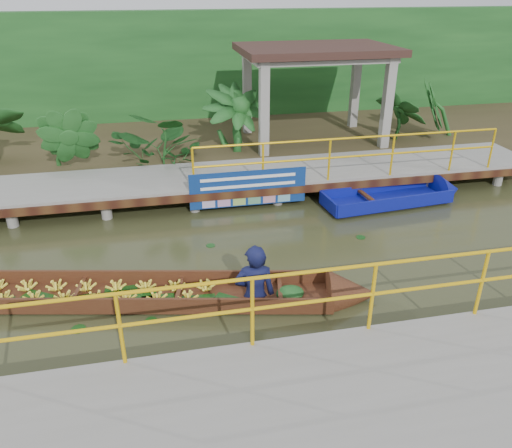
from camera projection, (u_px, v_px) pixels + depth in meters
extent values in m
plane|color=#32341A|center=(261.00, 263.00, 9.54)|extent=(80.00, 80.00, 0.00)
cube|color=#2F2717|center=(211.00, 141.00, 16.04)|extent=(30.00, 8.00, 0.45)
cube|color=gray|center=(231.00, 176.00, 12.40)|extent=(16.00, 2.00, 0.15)
cube|color=black|center=(238.00, 194.00, 11.56)|extent=(16.00, 0.12, 0.18)
cylinder|color=#E3AC0B|center=(353.00, 138.00, 11.61)|extent=(7.50, 0.05, 0.05)
cylinder|color=#E3AC0B|center=(351.00, 156.00, 11.80)|extent=(7.50, 0.05, 0.05)
cylinder|color=#E3AC0B|center=(351.00, 158.00, 11.83)|extent=(0.05, 0.05, 1.00)
cylinder|color=gray|center=(60.00, 213.00, 11.07)|extent=(0.24, 0.24, 0.55)
cylinder|color=gray|center=(68.00, 187.00, 12.48)|extent=(0.24, 0.24, 0.55)
cylinder|color=gray|center=(151.00, 206.00, 11.45)|extent=(0.24, 0.24, 0.55)
cylinder|color=gray|center=(150.00, 181.00, 12.85)|extent=(0.24, 0.24, 0.55)
cylinder|color=gray|center=(237.00, 199.00, 11.82)|extent=(0.24, 0.24, 0.55)
cylinder|color=gray|center=(226.00, 175.00, 13.23)|extent=(0.24, 0.24, 0.55)
cylinder|color=gray|center=(317.00, 192.00, 12.19)|extent=(0.24, 0.24, 0.55)
cylinder|color=gray|center=(299.00, 170.00, 13.60)|extent=(0.24, 0.24, 0.55)
cylinder|color=gray|center=(393.00, 186.00, 12.57)|extent=(0.24, 0.24, 0.55)
cylinder|color=gray|center=(367.00, 165.00, 13.97)|extent=(0.24, 0.24, 0.55)
cylinder|color=gray|center=(464.00, 180.00, 12.94)|extent=(0.24, 0.24, 0.55)
cylinder|color=gray|center=(432.00, 160.00, 14.35)|extent=(0.24, 0.24, 0.55)
cylinder|color=gray|center=(237.00, 199.00, 11.82)|extent=(0.24, 0.24, 0.55)
cube|color=gray|center=(421.00, 409.00, 5.91)|extent=(18.00, 2.40, 0.70)
cylinder|color=#E3AC0B|center=(391.00, 263.00, 6.33)|extent=(10.00, 0.05, 0.05)
cylinder|color=#E3AC0B|center=(387.00, 292.00, 6.52)|extent=(10.00, 0.05, 0.05)
cylinder|color=#E3AC0B|center=(386.00, 295.00, 6.55)|extent=(0.05, 0.05, 1.00)
cube|color=gray|center=(264.00, 114.00, 13.55)|extent=(0.25, 0.25, 2.80)
cube|color=gray|center=(387.00, 108.00, 14.22)|extent=(0.25, 0.25, 2.80)
cube|color=gray|center=(247.00, 96.00, 15.66)|extent=(0.25, 0.25, 2.80)
cube|color=gray|center=(355.00, 92.00, 16.33)|extent=(0.25, 0.25, 2.80)
cube|color=gray|center=(316.00, 57.00, 14.37)|extent=(4.00, 2.60, 0.12)
cube|color=#321E19|center=(316.00, 49.00, 14.28)|extent=(4.40, 3.00, 0.20)
cube|color=#154218|center=(200.00, 72.00, 17.45)|extent=(30.00, 0.80, 4.00)
cube|color=#3D1C10|center=(129.00, 297.00, 8.43)|extent=(6.83, 2.25, 0.05)
cube|color=#3D1C10|center=(134.00, 278.00, 8.76)|extent=(6.66, 1.46, 0.29)
cube|color=#3D1C10|center=(122.00, 306.00, 8.00)|extent=(6.66, 1.46, 0.29)
cone|color=#3D1C10|center=(353.00, 294.00, 8.40)|extent=(1.00, 0.98, 0.82)
ellipsoid|color=#154218|center=(290.00, 293.00, 8.40)|extent=(0.54, 0.46, 0.22)
imported|color=#0F133A|center=(255.00, 246.00, 8.00)|extent=(0.76, 0.55, 1.93)
cube|color=navy|center=(386.00, 201.00, 11.99)|extent=(3.14, 1.21, 0.10)
cube|color=navy|center=(377.00, 189.00, 12.33)|extent=(3.05, 0.36, 0.31)
cube|color=navy|center=(397.00, 204.00, 11.55)|extent=(3.05, 0.36, 0.31)
cube|color=navy|center=(329.00, 204.00, 11.52)|extent=(0.15, 0.92, 0.31)
cone|color=navy|center=(448.00, 190.00, 12.44)|extent=(0.69, 0.91, 0.86)
cube|color=black|center=(368.00, 197.00, 11.78)|extent=(0.19, 0.92, 0.05)
cube|color=navy|center=(248.00, 188.00, 11.53)|extent=(2.73, 0.03, 0.85)
cube|color=white|center=(248.00, 178.00, 11.39)|extent=(2.22, 0.01, 0.07)
cube|color=white|center=(249.00, 186.00, 11.48)|extent=(2.22, 0.01, 0.07)
imported|color=#154218|center=(67.00, 138.00, 12.93)|extent=(1.20, 1.20, 1.50)
imported|color=#154218|center=(164.00, 132.00, 13.40)|extent=(1.20, 1.20, 1.50)
imported|color=#154218|center=(238.00, 128.00, 13.77)|extent=(1.20, 1.20, 1.50)
imported|color=#154218|center=(404.00, 119.00, 14.70)|extent=(1.20, 1.20, 1.50)
imported|color=#154218|center=(450.00, 116.00, 14.98)|extent=(1.20, 1.20, 1.50)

